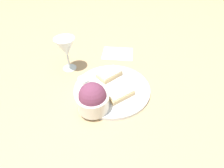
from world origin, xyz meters
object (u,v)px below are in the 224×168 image
Objects in this scene: salad_bowl at (93,99)px; sauce_ramekin at (84,81)px; cheese_toast_near at (120,93)px; wine_glass at (66,48)px; cheese_toast_far at (109,74)px; napkin at (118,53)px.

sauce_ramekin is (-0.05, 0.12, -0.02)m from salad_bowl.
salad_bowl is at bearing -148.01° from cheese_toast_near.
cheese_toast_near is at bearing -40.70° from wine_glass.
wine_glass reaches higher than salad_bowl.
cheese_toast_far is at bearing -23.00° from wine_glass.
sauce_ramekin is 0.30× the size of wine_glass.
cheese_toast_near is (0.10, 0.06, -0.03)m from salad_bowl.
cheese_toast_far is 0.22m from wine_glass.
sauce_ramekin reaches higher than cheese_toast_near.
wine_glass is (-0.13, 0.26, 0.05)m from salad_bowl.
wine_glass reaches higher than sauce_ramekin.
wine_glass is 0.91× the size of napkin.
sauce_ramekin is 0.38× the size of cheese_toast_near.
wine_glass reaches higher than napkin.
cheese_toast_far is (-0.04, 0.12, 0.00)m from cheese_toast_near.
cheese_toast_far is 0.75× the size of wine_glass.
wine_glass is (-0.08, 0.14, 0.07)m from sauce_ramekin.
cheese_toast_far is 0.69× the size of napkin.
wine_glass is at bearing 117.15° from salad_bowl.
wine_glass is at bearing 157.00° from cheese_toast_far.
salad_bowl is 0.92× the size of cheese_toast_near.
salad_bowl is at bearing -62.85° from wine_glass.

